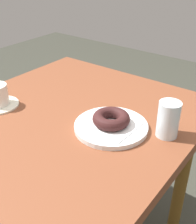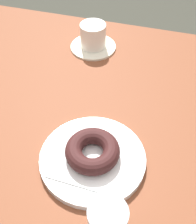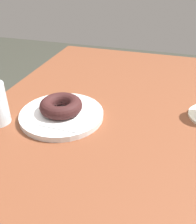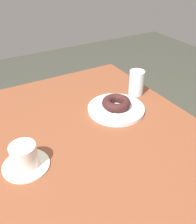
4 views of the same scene
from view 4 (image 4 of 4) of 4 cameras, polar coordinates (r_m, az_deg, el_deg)
table at (r=0.95m, az=-1.16°, el=-10.40°), size 1.06×0.83×0.77m
plate_chocolate_ring at (r=1.02m, az=4.21°, el=0.75°), size 0.23×0.23×0.02m
napkin_chocolate_ring at (r=1.02m, az=4.23°, el=1.19°), size 0.16×0.16×0.00m
donut_chocolate_ring at (r=1.01m, az=4.28°, el=2.15°), size 0.12×0.12×0.04m
water_glass at (r=1.13m, az=8.92°, el=6.75°), size 0.07×0.07×0.11m
coffee_cup at (r=0.79m, az=-16.76°, el=-10.06°), size 0.15×0.15×0.08m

